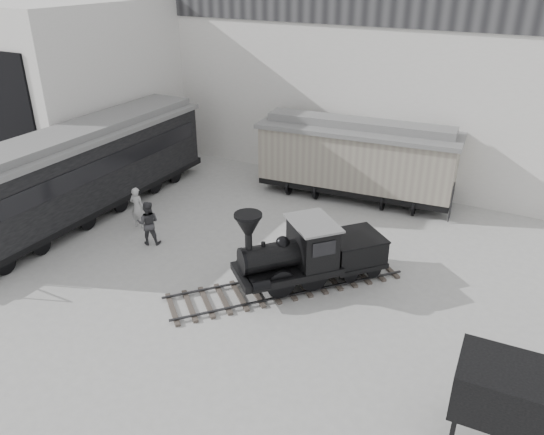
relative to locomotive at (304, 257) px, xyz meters
The scene contains 9 objects.
ground 4.28m from the locomotive, 117.32° to the right, with size 90.00×90.00×0.00m, color #9E9E9B.
north_wall 12.30m from the locomotive, 99.47° to the left, with size 34.00×2.51×11.00m.
west_pavilion 17.88m from the locomotive, 158.95° to the left, with size 7.00×12.11×9.00m.
locomotive is the anchor object (origin of this frame).
boxcar 8.65m from the locomotive, 98.30° to the left, with size 9.96×3.97×3.98m.
passenger_coach 11.54m from the locomotive, behind, with size 3.31×14.55×3.88m.
visitor_a 8.50m from the locomotive, behind, with size 0.70×0.46×1.91m, color #B4B4B4.
visitor_b 7.05m from the locomotive, behind, with size 0.93×0.72×1.91m, color #363639.
coal_hopper 8.37m from the locomotive, 30.52° to the right, with size 2.25×1.88×2.37m.
Camera 1 is at (8.84, -11.46, 10.81)m, focal length 35.00 mm.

